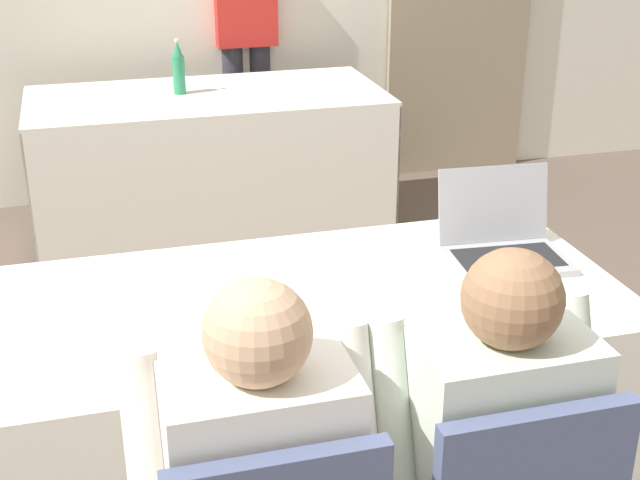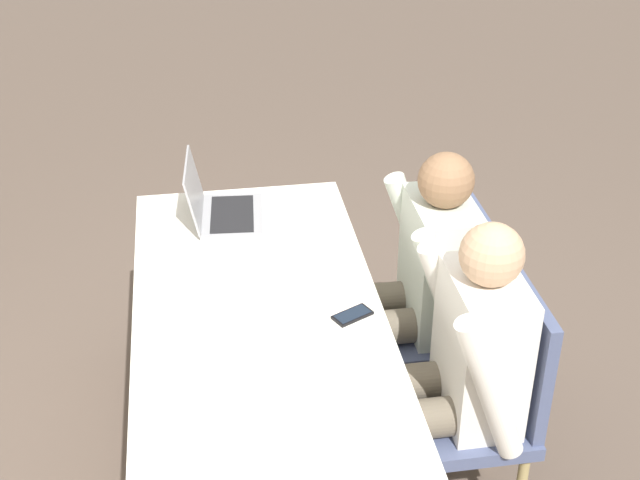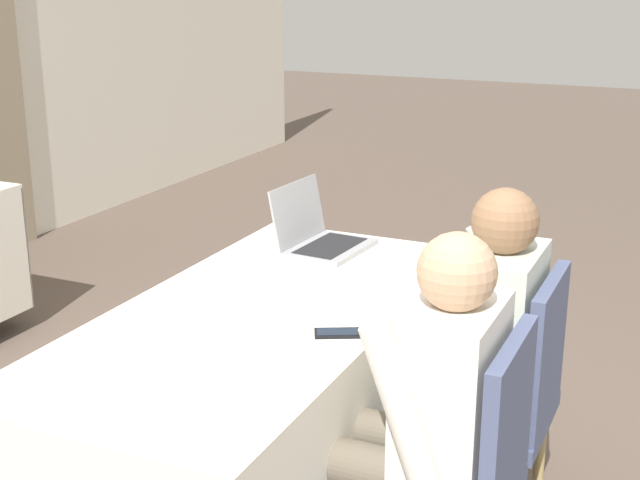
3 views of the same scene
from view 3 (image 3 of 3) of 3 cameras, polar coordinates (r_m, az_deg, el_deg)
The scene contains 9 objects.
conference_table_near at distance 2.85m, azimuth -3.83°, elevation -7.81°, with size 1.75×0.82×0.76m.
laptop at distance 3.33m, azimuth 0.03°, elevation 0.18°, with size 0.36×0.31×0.24m.
cell_phone at distance 2.58m, azimuth 1.11°, elevation -5.97°, with size 0.12×0.15×0.01m.
paper_beside_laptop at distance 2.30m, azimuth -11.72°, elevation -9.51°, with size 0.25×0.32×0.00m.
paper_centre_table at distance 2.63m, azimuth -6.87°, elevation -5.77°, with size 0.24×0.32×0.00m.
chair_near_left at distance 2.44m, azimuth 8.76°, elevation -14.70°, with size 0.44×0.44×0.90m.
chair_near_right at distance 2.87m, azimuth 11.60°, elevation -9.78°, with size 0.44×0.44×0.90m.
person_checkered_shirt at distance 2.39m, azimuth 6.53°, elevation -10.97°, with size 0.50×0.52×1.16m.
person_white_shirt at distance 2.82m, azimuth 9.75°, elevation -6.55°, with size 0.50×0.52×1.16m.
Camera 3 is at (-2.26, -1.25, 1.77)m, focal length 50.00 mm.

